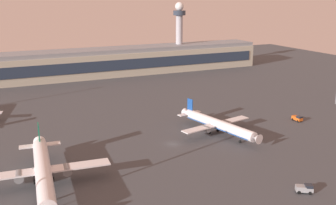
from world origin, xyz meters
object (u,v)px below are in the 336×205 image
object	(u,v)px
control_tower	(179,31)
airplane_terminal_side	(217,124)
airplane_far_stand	(43,171)
baggage_tractor	(297,118)
maintenance_van	(305,188)

from	to	relation	value
control_tower	airplane_terminal_side	size ratio (longest dim) A/B	1.15
control_tower	airplane_terminal_side	distance (m)	131.65
control_tower	airplane_far_stand	distance (m)	175.06
control_tower	airplane_terminal_side	bearing A→B (deg)	-110.42
control_tower	baggage_tractor	distance (m)	124.70
airplane_far_stand	maintenance_van	distance (m)	66.38
control_tower	maintenance_van	world-z (taller)	control_tower
airplane_far_stand	airplane_terminal_side	world-z (taller)	airplane_far_stand
baggage_tractor	control_tower	bearing A→B (deg)	-98.52
airplane_far_stand	maintenance_van	world-z (taller)	airplane_far_stand
maintenance_van	baggage_tractor	xyz separation A→B (m)	(39.53, 45.98, 0.00)
control_tower	baggage_tractor	size ratio (longest dim) A/B	10.13
maintenance_van	baggage_tractor	distance (m)	60.64
airplane_terminal_side	baggage_tractor	bearing A→B (deg)	167.84
maintenance_van	airplane_terminal_side	bearing A→B (deg)	-152.92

